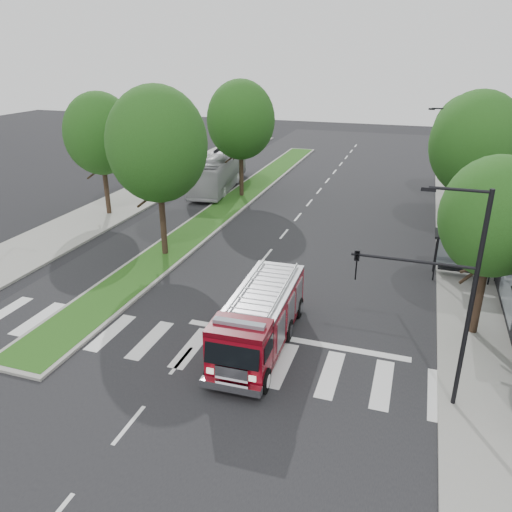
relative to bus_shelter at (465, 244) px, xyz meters
The scene contains 15 objects.
ground 14.00m from the bus_shelter, 143.97° to the right, with size 140.00×140.00×0.00m, color black.
sidewalk_right 3.00m from the bus_shelter, 54.94° to the left, with size 5.00×80.00×0.15m, color gray.
sidewalk_left 25.84m from the bus_shelter, behind, with size 5.00×80.00×0.15m, color gray.
median 19.92m from the bus_shelter, 150.20° to the left, with size 3.00×50.00×0.15m.
bus_shelter is the anchor object (origin of this frame).
tree_right_near 7.06m from the bus_shelter, 87.21° to the right, with size 4.40×4.40×8.05m.
tree_right_mid 7.36m from the bus_shelter, 87.07° to the left, with size 5.60×5.60×9.72m.
tree_right_far 16.30m from the bus_shelter, 88.92° to the left, with size 5.00×5.00×8.73m.
tree_median_near 17.98m from the bus_shelter, behind, with size 5.80×5.80×10.16m.
tree_median_far 21.36m from the bus_shelter, 145.43° to the left, with size 5.60×5.60×9.72m.
tree_left_mid 25.82m from the bus_shelter, behind, with size 5.20×5.20×9.16m.
streetlight_right_near 12.05m from the bus_shelter, 97.76° to the right, with size 4.08×0.22×8.00m.
streetlight_right_far 12.13m from the bus_shelter, 94.11° to the left, with size 2.11×0.20×8.00m.
fire_engine 13.16m from the bus_shelter, 130.25° to the right, with size 2.55×7.77×2.67m.
city_bus 24.40m from the bus_shelter, 145.50° to the left, with size 2.66×11.35×3.16m, color #AEAEB2.
Camera 1 is at (8.34, -19.44, 11.84)m, focal length 35.00 mm.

